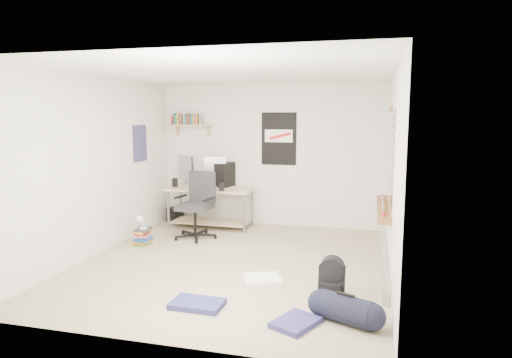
% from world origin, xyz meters
% --- Properties ---
extents(floor, '(4.00, 4.50, 0.01)m').
position_xyz_m(floor, '(0.00, 0.00, -0.01)').
color(floor, gray).
rests_on(floor, ground).
extents(ceiling, '(4.00, 4.50, 0.01)m').
position_xyz_m(ceiling, '(0.00, 0.00, 2.50)').
color(ceiling, white).
rests_on(ceiling, ground).
extents(back_wall, '(4.00, 0.01, 2.50)m').
position_xyz_m(back_wall, '(0.00, 2.25, 1.25)').
color(back_wall, silver).
rests_on(back_wall, ground).
extents(left_wall, '(0.01, 4.50, 2.50)m').
position_xyz_m(left_wall, '(-2.00, 0.00, 1.25)').
color(left_wall, silver).
rests_on(left_wall, ground).
extents(right_wall, '(0.01, 4.50, 2.50)m').
position_xyz_m(right_wall, '(2.00, 0.00, 1.25)').
color(right_wall, silver).
rests_on(right_wall, ground).
extents(desk, '(1.60, 0.97, 0.68)m').
position_xyz_m(desk, '(-0.97, 1.77, 0.36)').
color(desk, tan).
rests_on(desk, floor).
extents(monitor_left, '(0.37, 0.27, 0.42)m').
position_xyz_m(monitor_left, '(-1.49, 1.93, 0.89)').
color(monitor_left, '#ABABB0').
rests_on(monitor_left, desk).
extents(monitor_right, '(0.39, 0.21, 0.42)m').
position_xyz_m(monitor_right, '(-0.90, 1.83, 0.89)').
color(monitor_right, '#A9A8AD').
rests_on(monitor_right, desk).
extents(pc_tower, '(0.27, 0.45, 0.45)m').
position_xyz_m(pc_tower, '(-0.77, 1.98, 0.90)').
color(pc_tower, black).
rests_on(pc_tower, desk).
extents(keyboard, '(0.43, 0.20, 0.02)m').
position_xyz_m(keyboard, '(-1.12, 1.65, 0.69)').
color(keyboard, black).
rests_on(keyboard, desk).
extents(speaker_left, '(0.11, 0.11, 0.18)m').
position_xyz_m(speaker_left, '(-1.61, 1.72, 0.77)').
color(speaker_left, black).
rests_on(speaker_left, desk).
extents(speaker_right, '(0.11, 0.11, 0.17)m').
position_xyz_m(speaker_right, '(-0.67, 1.50, 0.76)').
color(speaker_right, black).
rests_on(speaker_right, desk).
extents(office_chair, '(0.82, 0.82, 1.07)m').
position_xyz_m(office_chair, '(-0.97, 1.04, 0.49)').
color(office_chair, '#272629').
rests_on(office_chair, floor).
extents(wall_shelf, '(0.80, 0.22, 0.24)m').
position_xyz_m(wall_shelf, '(-1.45, 2.14, 1.78)').
color(wall_shelf, tan).
rests_on(wall_shelf, back_wall).
extents(poster_back_wall, '(0.62, 0.03, 0.92)m').
position_xyz_m(poster_back_wall, '(0.15, 2.23, 1.55)').
color(poster_back_wall, black).
rests_on(poster_back_wall, back_wall).
extents(poster_left_wall, '(0.02, 0.42, 0.60)m').
position_xyz_m(poster_left_wall, '(-1.99, 1.20, 1.50)').
color(poster_left_wall, navy).
rests_on(poster_left_wall, left_wall).
extents(window, '(0.10, 1.50, 1.26)m').
position_xyz_m(window, '(1.95, 0.30, 1.45)').
color(window, brown).
rests_on(window, right_wall).
extents(baseboard_heater, '(0.08, 2.50, 0.18)m').
position_xyz_m(baseboard_heater, '(1.96, 0.30, 0.09)').
color(baseboard_heater, '#B7B2A8').
rests_on(baseboard_heater, floor).
extents(backpack, '(0.28, 0.22, 0.37)m').
position_xyz_m(backpack, '(1.39, -0.92, 0.20)').
color(backpack, black).
rests_on(backpack, floor).
extents(duffel_bag, '(0.35, 0.35, 0.53)m').
position_xyz_m(duffel_bag, '(1.56, -1.42, 0.14)').
color(duffel_bag, black).
rests_on(duffel_bag, floor).
extents(tshirt, '(0.54, 0.51, 0.04)m').
position_xyz_m(tshirt, '(0.53, -0.53, 0.02)').
color(tshirt, white).
rests_on(tshirt, floor).
extents(jeans_a, '(0.54, 0.35, 0.06)m').
position_xyz_m(jeans_a, '(0.06, -1.43, 0.03)').
color(jeans_a, navy).
rests_on(jeans_a, floor).
extents(jeans_b, '(0.49, 0.54, 0.06)m').
position_xyz_m(jeans_b, '(1.11, -1.59, 0.03)').
color(jeans_b, navy).
rests_on(jeans_b, floor).
extents(book_stack, '(0.52, 0.44, 0.32)m').
position_xyz_m(book_stack, '(-1.57, 0.44, 0.15)').
color(book_stack, brown).
rests_on(book_stack, floor).
extents(desk_lamp, '(0.17, 0.22, 0.20)m').
position_xyz_m(desk_lamp, '(-1.55, 0.42, 0.38)').
color(desk_lamp, white).
rests_on(desk_lamp, book_stack).
extents(subwoofer, '(0.30, 0.30, 0.26)m').
position_xyz_m(subwoofer, '(-1.75, 1.99, 0.14)').
color(subwoofer, black).
rests_on(subwoofer, floor).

